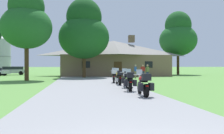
{
  "coord_description": "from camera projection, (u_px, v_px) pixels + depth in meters",
  "views": [
    {
      "loc": [
        -1.04,
        -3.64,
        1.57
      ],
      "look_at": [
        2.52,
        22.64,
        1.41
      ],
      "focal_mm": 40.42,
      "sensor_mm": 36.0,
      "label": 1
    }
  ],
  "objects": [
    {
      "name": "tree_by_lodge_front",
      "position": [
        84.0,
        31.0,
        31.82
      ],
      "size": [
        6.37,
        6.37,
        10.06
      ],
      "color": "#422D19",
      "rests_on": "ground"
    },
    {
      "name": "motorcycle_red_nearest_to_camera",
      "position": [
        144.0,
        85.0,
        12.39
      ],
      "size": [
        0.74,
        2.08,
        1.3
      ],
      "rotation": [
        0.0,
        0.0,
        -0.03
      ],
      "color": "black",
      "rests_on": "asphalt_driveway"
    },
    {
      "name": "bystander_blue_shirt_near_lodge",
      "position": [
        135.0,
        70.0,
        31.21
      ],
      "size": [
        0.36,
        0.5,
        1.69
      ],
      "rotation": [
        0.0,
        0.0,
        4.24
      ],
      "color": "#75664C",
      "rests_on": "ground"
    },
    {
      "name": "bystander_olive_shirt_by_tree",
      "position": [
        147.0,
        71.0,
        28.38
      ],
      "size": [
        0.48,
        0.38,
        1.67
      ],
      "rotation": [
        0.0,
        0.0,
        0.56
      ],
      "color": "navy",
      "rests_on": "ground"
    },
    {
      "name": "asphalt_driveway",
      "position": [
        90.0,
        83.0,
        21.59
      ],
      "size": [
        6.4,
        80.0,
        0.06
      ],
      "primitive_type": "cube",
      "color": "gray",
      "rests_on": "ground"
    },
    {
      "name": "motorcycle_green_second_in_row",
      "position": [
        130.0,
        82.0,
        15.01
      ],
      "size": [
        0.87,
        2.08,
        1.3
      ],
      "rotation": [
        0.0,
        0.0,
        -0.12
      ],
      "color": "black",
      "rests_on": "asphalt_driveway"
    },
    {
      "name": "parked_silver_suv_far_left",
      "position": [
        13.0,
        70.0,
        41.71
      ],
      "size": [
        4.8,
        2.4,
        1.4
      ],
      "rotation": [
        0.0,
        0.0,
        1.7
      ],
      "color": "#ADAFB7",
      "rests_on": "ground"
    },
    {
      "name": "tree_right_of_lodge",
      "position": [
        178.0,
        36.0,
        42.84
      ],
      "size": [
        6.33,
        6.33,
        10.79
      ],
      "color": "#422D19",
      "rests_on": "ground"
    },
    {
      "name": "stone_lodge",
      "position": [
        114.0,
        58.0,
        39.08
      ],
      "size": [
        16.64,
        9.06,
        6.3
      ],
      "color": "brown",
      "rests_on": "ground"
    },
    {
      "name": "metal_silo_distant",
      "position": [
        0.0,
        54.0,
        46.89
      ],
      "size": [
        4.09,
        4.09,
        7.42
      ],
      "color": "#B2B7BC",
      "rests_on": "ground"
    },
    {
      "name": "bystander_red_shirt_beside_signpost",
      "position": [
        143.0,
        70.0,
        32.52
      ],
      "size": [
        0.5,
        0.36,
        1.67
      ],
      "rotation": [
        0.0,
        0.0,
        5.83
      ],
      "color": "navy",
      "rests_on": "ground"
    },
    {
      "name": "ground_plane",
      "position": [
        89.0,
        82.0,
        23.57
      ],
      "size": [
        500.0,
        500.0,
        0.0
      ],
      "primitive_type": "plane",
      "color": "#56893D"
    },
    {
      "name": "motorcycle_white_third_in_row",
      "position": [
        126.0,
        79.0,
        17.31
      ],
      "size": [
        0.78,
        2.08,
        1.3
      ],
      "rotation": [
        0.0,
        0.0,
        -0.06
      ],
      "color": "black",
      "rests_on": "asphalt_driveway"
    },
    {
      "name": "tree_left_near",
      "position": [
        27.0,
        21.0,
        26.12
      ],
      "size": [
        5.25,
        5.25,
        9.61
      ],
      "color": "#422D19",
      "rests_on": "ground"
    },
    {
      "name": "motorcycle_yellow_fourth_in_row",
      "position": [
        119.0,
        78.0,
        19.8
      ],
      "size": [
        0.66,
        2.08,
        1.3
      ],
      "rotation": [
        0.0,
        0.0,
        0.0
      ],
      "color": "black",
      "rests_on": "asphalt_driveway"
    },
    {
      "name": "motorcycle_black_farthest_in_row",
      "position": [
        114.0,
        76.0,
        22.33
      ],
      "size": [
        0.75,
        2.08,
        1.3
      ],
      "rotation": [
        0.0,
        0.0,
        -0.14
      ],
      "color": "black",
      "rests_on": "asphalt_driveway"
    }
  ]
}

